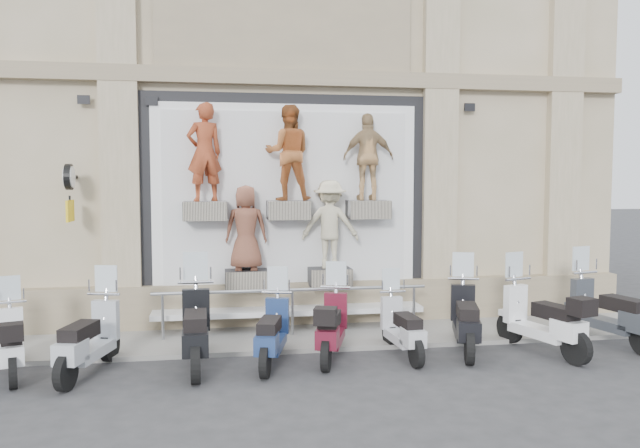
{
  "coord_description": "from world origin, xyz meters",
  "views": [
    {
      "loc": [
        -1.33,
        -9.13,
        2.92
      ],
      "look_at": [
        0.49,
        1.9,
        2.1
      ],
      "focal_mm": 35.0,
      "sensor_mm": 36.0,
      "label": 1
    }
  ],
  "objects_px": {
    "scooter_c": "(88,323)",
    "scooter_i": "(542,305)",
    "guard_rail": "(292,314)",
    "scooter_b": "(11,329)",
    "scooter_d": "(196,313)",
    "scooter_e": "(272,319)",
    "scooter_g": "(402,315)",
    "scooter_f": "(332,313)",
    "clock_sign_bracket": "(70,185)",
    "scooter_h": "(466,305)",
    "scooter_j": "(610,298)"
  },
  "relations": [
    {
      "from": "scooter_b",
      "to": "scooter_d",
      "type": "xyz_separation_m",
      "value": [
        2.68,
        -0.03,
        0.15
      ]
    },
    {
      "from": "guard_rail",
      "to": "scooter_f",
      "type": "relative_size",
      "value": 2.72
    },
    {
      "from": "clock_sign_bracket",
      "to": "scooter_c",
      "type": "distance_m",
      "value": 2.97
    },
    {
      "from": "scooter_i",
      "to": "clock_sign_bracket",
      "type": "bearing_deg",
      "value": 148.71
    },
    {
      "from": "scooter_c",
      "to": "scooter_h",
      "type": "bearing_deg",
      "value": 17.5
    },
    {
      "from": "scooter_j",
      "to": "scooter_d",
      "type": "bearing_deg",
      "value": 168.18
    },
    {
      "from": "guard_rail",
      "to": "scooter_d",
      "type": "relative_size",
      "value": 2.39
    },
    {
      "from": "scooter_d",
      "to": "scooter_c",
      "type": "bearing_deg",
      "value": -176.89
    },
    {
      "from": "scooter_e",
      "to": "scooter_f",
      "type": "distance_m",
      "value": 0.99
    },
    {
      "from": "scooter_d",
      "to": "scooter_i",
      "type": "height_order",
      "value": "scooter_d"
    },
    {
      "from": "scooter_g",
      "to": "scooter_d",
      "type": "bearing_deg",
      "value": 177.03
    },
    {
      "from": "clock_sign_bracket",
      "to": "scooter_d",
      "type": "distance_m",
      "value": 3.54
    },
    {
      "from": "scooter_e",
      "to": "scooter_i",
      "type": "distance_m",
      "value": 4.49
    },
    {
      "from": "clock_sign_bracket",
      "to": "scooter_c",
      "type": "xyz_separation_m",
      "value": [
        0.67,
        -2.07,
        -2.02
      ]
    },
    {
      "from": "guard_rail",
      "to": "scooter_h",
      "type": "distance_m",
      "value": 3.1
    },
    {
      "from": "scooter_g",
      "to": "scooter_j",
      "type": "relative_size",
      "value": 0.83
    },
    {
      "from": "scooter_e",
      "to": "clock_sign_bracket",
      "type": "bearing_deg",
      "value": 163.53
    },
    {
      "from": "scooter_e",
      "to": "scooter_h",
      "type": "distance_m",
      "value": 3.28
    },
    {
      "from": "guard_rail",
      "to": "scooter_c",
      "type": "distance_m",
      "value": 3.62
    },
    {
      "from": "scooter_b",
      "to": "scooter_j",
      "type": "distance_m",
      "value": 9.79
    },
    {
      "from": "scooter_d",
      "to": "scooter_h",
      "type": "height_order",
      "value": "scooter_d"
    },
    {
      "from": "scooter_c",
      "to": "scooter_i",
      "type": "bearing_deg",
      "value": 14.82
    },
    {
      "from": "guard_rail",
      "to": "scooter_b",
      "type": "height_order",
      "value": "scooter_b"
    },
    {
      "from": "scooter_e",
      "to": "scooter_g",
      "type": "bearing_deg",
      "value": 16.91
    },
    {
      "from": "scooter_c",
      "to": "scooter_g",
      "type": "bearing_deg",
      "value": 17.0
    },
    {
      "from": "clock_sign_bracket",
      "to": "scooter_b",
      "type": "distance_m",
      "value": 2.88
    },
    {
      "from": "scooter_d",
      "to": "scooter_i",
      "type": "distance_m",
      "value": 5.66
    },
    {
      "from": "scooter_h",
      "to": "scooter_e",
      "type": "bearing_deg",
      "value": -159.13
    },
    {
      "from": "scooter_c",
      "to": "scooter_g",
      "type": "height_order",
      "value": "scooter_c"
    },
    {
      "from": "clock_sign_bracket",
      "to": "scooter_b",
      "type": "height_order",
      "value": "clock_sign_bracket"
    },
    {
      "from": "scooter_g",
      "to": "scooter_i",
      "type": "height_order",
      "value": "scooter_i"
    },
    {
      "from": "scooter_c",
      "to": "scooter_b",
      "type": "bearing_deg",
      "value": -172.34
    },
    {
      "from": "guard_rail",
      "to": "scooter_i",
      "type": "distance_m",
      "value": 4.32
    },
    {
      "from": "guard_rail",
      "to": "scooter_d",
      "type": "height_order",
      "value": "scooter_d"
    },
    {
      "from": "scooter_j",
      "to": "scooter_i",
      "type": "bearing_deg",
      "value": 178.76
    },
    {
      "from": "guard_rail",
      "to": "scooter_g",
      "type": "distance_m",
      "value": 2.19
    },
    {
      "from": "scooter_f",
      "to": "scooter_c",
      "type": "bearing_deg",
      "value": -158.83
    },
    {
      "from": "guard_rail",
      "to": "scooter_j",
      "type": "height_order",
      "value": "scooter_j"
    },
    {
      "from": "clock_sign_bracket",
      "to": "scooter_j",
      "type": "relative_size",
      "value": 0.49
    },
    {
      "from": "scooter_j",
      "to": "guard_rail",
      "type": "bearing_deg",
      "value": 153.2
    },
    {
      "from": "guard_rail",
      "to": "scooter_h",
      "type": "relative_size",
      "value": 2.54
    },
    {
      "from": "scooter_b",
      "to": "scooter_c",
      "type": "height_order",
      "value": "scooter_c"
    },
    {
      "from": "scooter_d",
      "to": "scooter_i",
      "type": "xyz_separation_m",
      "value": [
        5.66,
        -0.15,
        -0.04
      ]
    },
    {
      "from": "scooter_d",
      "to": "scooter_g",
      "type": "distance_m",
      "value": 3.32
    },
    {
      "from": "scooter_e",
      "to": "scooter_h",
      "type": "relative_size",
      "value": 0.91
    },
    {
      "from": "scooter_c",
      "to": "scooter_d",
      "type": "distance_m",
      "value": 1.56
    },
    {
      "from": "scooter_h",
      "to": "guard_rail",
      "type": "bearing_deg",
      "value": 171.57
    },
    {
      "from": "clock_sign_bracket",
      "to": "scooter_b",
      "type": "xyz_separation_m",
      "value": [
        -0.46,
        -1.92,
        -2.09
      ]
    },
    {
      "from": "scooter_e",
      "to": "scooter_j",
      "type": "height_order",
      "value": "scooter_j"
    },
    {
      "from": "scooter_b",
      "to": "scooter_j",
      "type": "relative_size",
      "value": 0.85
    }
  ]
}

